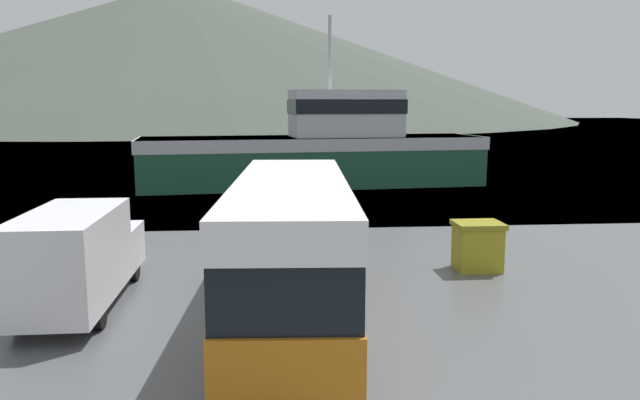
{
  "coord_description": "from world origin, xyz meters",
  "views": [
    {
      "loc": [
        -0.33,
        -4.94,
        5.05
      ],
      "look_at": [
        1.31,
        14.47,
        2.0
      ],
      "focal_mm": 35.0,
      "sensor_mm": 36.0,
      "label": 1
    }
  ],
  "objects_px": {
    "delivery_van": "(78,255)",
    "small_boat": "(205,172)",
    "tour_bus": "(291,242)",
    "fishing_boat": "(319,149)",
    "storage_bin": "(478,246)"
  },
  "relations": [
    {
      "from": "fishing_boat",
      "to": "storage_bin",
      "type": "xyz_separation_m",
      "value": [
        3.2,
        -20.14,
        -1.48
      ]
    },
    {
      "from": "delivery_van",
      "to": "small_boat",
      "type": "relative_size",
      "value": 0.85
    },
    {
      "from": "delivery_van",
      "to": "small_boat",
      "type": "distance_m",
      "value": 26.06
    },
    {
      "from": "delivery_van",
      "to": "small_boat",
      "type": "height_order",
      "value": "delivery_van"
    },
    {
      "from": "tour_bus",
      "to": "small_boat",
      "type": "relative_size",
      "value": 1.39
    },
    {
      "from": "delivery_van",
      "to": "fishing_boat",
      "type": "relative_size",
      "value": 0.3
    },
    {
      "from": "tour_bus",
      "to": "delivery_van",
      "type": "height_order",
      "value": "tour_bus"
    },
    {
      "from": "tour_bus",
      "to": "small_boat",
      "type": "distance_m",
      "value": 27.75
    },
    {
      "from": "tour_bus",
      "to": "storage_bin",
      "type": "xyz_separation_m",
      "value": [
        5.8,
        3.87,
        -1.11
      ]
    },
    {
      "from": "fishing_boat",
      "to": "delivery_van",
      "type": "bearing_deg",
      "value": 154.59
    },
    {
      "from": "delivery_van",
      "to": "small_boat",
      "type": "xyz_separation_m",
      "value": [
        0.52,
        26.04,
        -0.79
      ]
    },
    {
      "from": "tour_bus",
      "to": "fishing_boat",
      "type": "height_order",
      "value": "fishing_boat"
    },
    {
      "from": "storage_bin",
      "to": "small_boat",
      "type": "height_order",
      "value": "storage_bin"
    },
    {
      "from": "fishing_boat",
      "to": "storage_bin",
      "type": "bearing_deg",
      "value": -177.4
    },
    {
      "from": "tour_bus",
      "to": "fishing_boat",
      "type": "distance_m",
      "value": 24.16
    }
  ]
}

